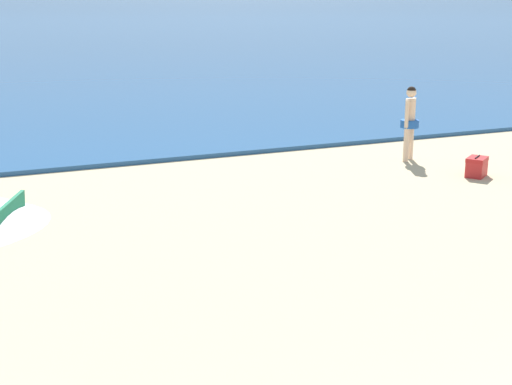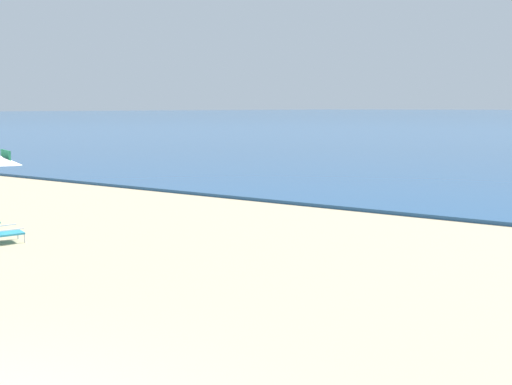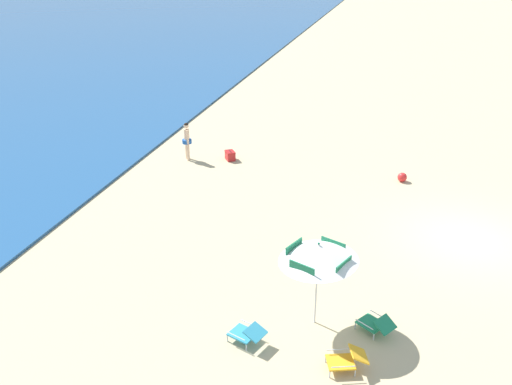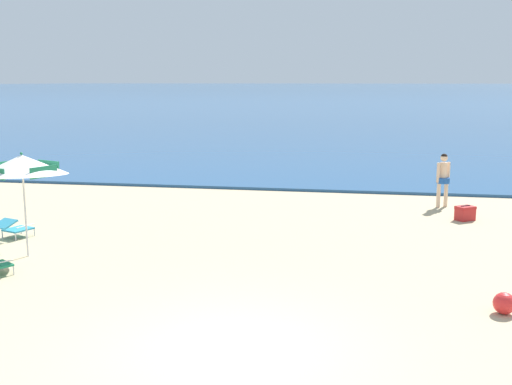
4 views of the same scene
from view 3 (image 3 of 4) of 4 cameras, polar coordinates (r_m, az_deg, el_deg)
ground_plane at (r=19.15m, az=20.78°, el=-4.50°), size 800.00×800.00×0.00m
beach_umbrella_striped_main at (r=13.33m, az=6.40°, el=-6.15°), size 2.57×2.58×2.32m
lounge_chair_under_umbrella at (r=14.21m, az=12.19°, el=-13.02°), size 0.92×1.03×0.52m
lounge_chair_beside_umbrella at (r=13.63m, az=-0.91°, el=-14.22°), size 0.80×1.00×0.51m
lounge_chair_facing_sea at (r=13.11m, az=9.29°, el=-16.52°), size 0.80×1.01×0.52m
person_standing_near_shore at (r=24.11m, az=-7.11°, el=5.51°), size 0.42×0.40×1.65m
cooler_box at (r=24.15m, az=-2.67°, el=3.81°), size 0.61×0.57×0.43m
beach_ball at (r=22.71m, az=14.76°, el=1.53°), size 0.37×0.37×0.37m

